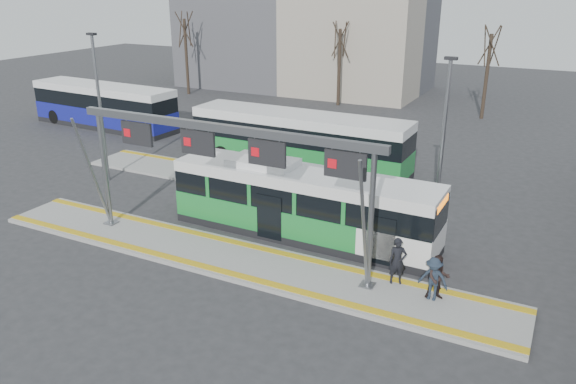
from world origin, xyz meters
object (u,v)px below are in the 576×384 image
(gantry, at_px, (223,152))
(passenger_a, at_px, (397,261))
(passenger_b, at_px, (438,278))
(passenger_c, at_px, (433,279))
(hero_bus, at_px, (302,204))

(gantry, xyz_separation_m, passenger_a, (6.69, 0.71, -3.29))
(gantry, bearing_deg, passenger_b, 2.23)
(passenger_c, bearing_deg, gantry, -174.72)
(passenger_c, bearing_deg, passenger_a, 163.36)
(passenger_b, bearing_deg, gantry, 162.03)
(passenger_b, bearing_deg, hero_bus, 136.43)
(gantry, xyz_separation_m, passenger_c, (8.08, 0.19, -3.37))
(gantry, distance_m, passenger_b, 8.88)
(passenger_a, xyz_separation_m, passenger_b, (1.52, -0.40, -0.07))
(gantry, bearing_deg, passenger_c, 1.35)
(passenger_a, distance_m, passenger_b, 1.57)
(passenger_b, bearing_deg, passenger_a, 145.26)
(gantry, distance_m, hero_bus, 4.57)
(passenger_a, height_order, passenger_b, passenger_a)
(passenger_a, bearing_deg, hero_bus, 128.13)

